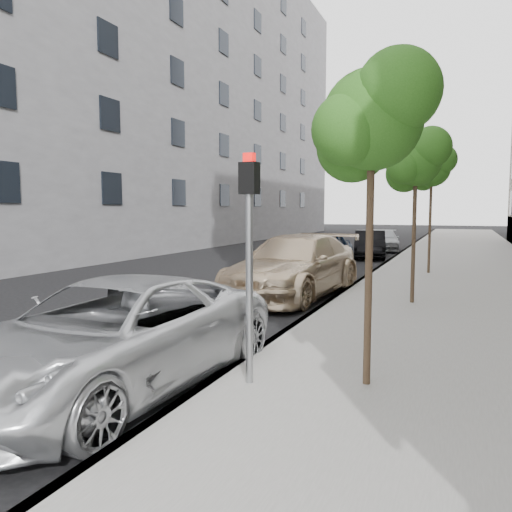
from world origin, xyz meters
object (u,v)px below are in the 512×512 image
Objects in this scene: tree_near at (374,120)px; suv at (294,266)px; tree_mid at (417,161)px; tree_far at (433,168)px; signal_pole at (249,241)px; minivan at (113,335)px; sedan_rear at (384,240)px; sedan_black at (370,244)px; sedan_blue at (319,251)px.

suv is at bearing 115.75° from tree_near.
tree_mid reaches higher than suv.
tree_far is 1.52× the size of signal_pole.
tree_far is at bearing 79.98° from minivan.
tree_mid is at bearing -3.40° from suv.
sedan_rear is at bearing 97.77° from tree_near.
tree_far reaches higher than sedan_black.
minivan is 0.91× the size of suv.
tree_near is 8.26m from suv.
sedan_black is (-3.33, 6.43, -3.31)m from tree_far.
signal_pole is 0.71× the size of sedan_rear.
sedan_blue is (-4.28, 0.06, -3.20)m from tree_far.
tree_mid is 8.88m from minivan.
tree_mid reaches higher than sedan_blue.
tree_far is (0.00, 6.50, 0.30)m from tree_mid.
tree_far reaches higher than sedan_rear.
sedan_blue is at bearing -102.65° from sedan_rear.
tree_near is at bearing 22.71° from minivan.
tree_mid is 0.79× the size of minivan.
signal_pole is 7.89m from suv.
sedan_blue reaches higher than sedan_black.
sedan_blue is (-4.28, 6.56, -2.90)m from tree_mid.
sedan_black is 0.99× the size of sedan_rear.
tree_far is at bearing 90.00° from tree_mid.
suv is 17.39m from sedan_rear.
signal_pole reaches higher than suv.
sedan_black is (0.95, 6.37, -0.11)m from sedan_blue.
suv is (-3.38, 0.50, -2.84)m from tree_mid.
minivan is 1.26× the size of sedan_rear.
sedan_rear is (-3.33, 17.89, -3.09)m from tree_mid.
tree_mid is 0.72× the size of suv.
suv is at bearing 171.53° from tree_mid.
suv is at bearing -119.39° from tree_far.
sedan_black is (-1.80, 20.01, -1.38)m from signal_pole.
sedan_rear is at bearing 100.53° from tree_mid.
tree_far is at bearing 90.00° from tree_near.
signal_pole is 0.56× the size of minivan.
sedan_rear is (-3.33, 24.39, -3.04)m from tree_near.
minivan is 20.61m from sedan_black.
minivan reaches higher than sedan_rear.
sedan_rear is at bearing 94.90° from suv.
tree_mid is at bearing 90.00° from tree_near.
minivan is (-3.33, -1.18, -2.91)m from tree_near.
suv reaches higher than sedan_blue.
tree_far is 7.96m from sedan_black.
suv is 1.27× the size of sedan_blue.
tree_mid is at bearing -90.00° from tree_far.
tree_near is at bearing -90.12° from sedan_black.
minivan is at bearing -83.74° from sedan_blue.
signal_pole is at bearing 21.73° from minivan.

